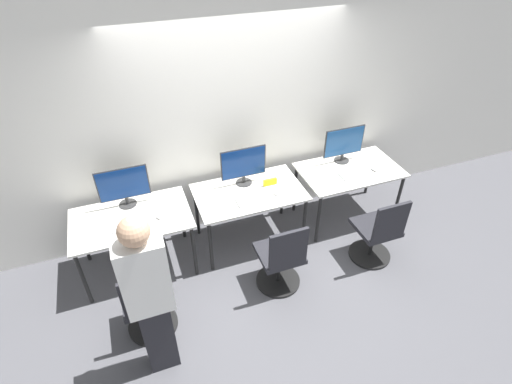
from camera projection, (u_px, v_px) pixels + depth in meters
The scene contains 19 objects.
ground_plane at pixel (260, 259), 4.66m from camera, with size 20.00×20.00×0.00m, color #4C4C51.
wall_back at pixel (234, 119), 4.47m from camera, with size 12.00×0.05×2.80m.
desk_left at pixel (132, 223), 4.18m from camera, with size 1.22×0.74×0.73m.
monitor_left at pixel (124, 186), 4.17m from camera, with size 0.53×0.19×0.46m.
keyboard_left at pixel (132, 224), 4.04m from camera, with size 0.39×0.17×0.02m.
mouse_left at pixel (159, 216), 4.13m from camera, with size 0.06×0.09×0.03m.
office_chair_left at pixel (148, 306), 3.68m from camera, with size 0.48×0.48×0.91m.
person_left at pixel (149, 294), 3.08m from camera, with size 0.36×0.23×1.71m.
desk_center at pixel (249, 197), 4.54m from camera, with size 1.22×0.74×0.73m.
monitor_center at pixel (243, 165), 4.49m from camera, with size 0.53×0.19×0.46m.
keyboard_center at pixel (254, 200), 4.36m from camera, with size 0.39×0.17×0.02m.
mouse_center at pixel (276, 193), 4.45m from camera, with size 0.06×0.09×0.03m.
office_chair_center at pixel (281, 261), 4.13m from camera, with size 0.48×0.48×0.91m.
desk_right at pixel (349, 174), 4.91m from camera, with size 1.22×0.74×0.73m.
monitor_right at pixel (344, 144), 4.87m from camera, with size 0.53×0.19×0.46m.
keyboard_right at pixel (355, 174), 4.76m from camera, with size 0.39×0.17×0.02m.
mouse_right at pixel (374, 169), 4.83m from camera, with size 0.06×0.09×0.03m.
office_chair_right at pixel (377, 235), 4.44m from camera, with size 0.48×0.48×0.91m.
placard_center at pixel (270, 182), 4.58m from camera, with size 0.16×0.03×0.08m.
Camera 1 is at (-1.18, -3.03, 3.42)m, focal length 28.00 mm.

